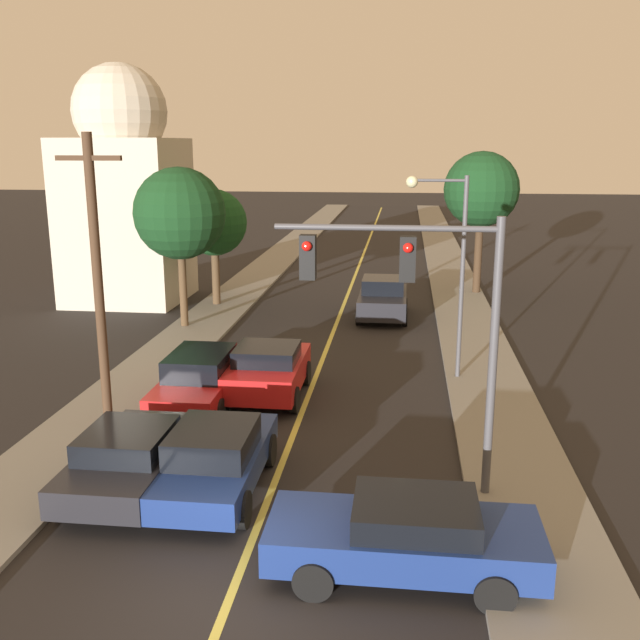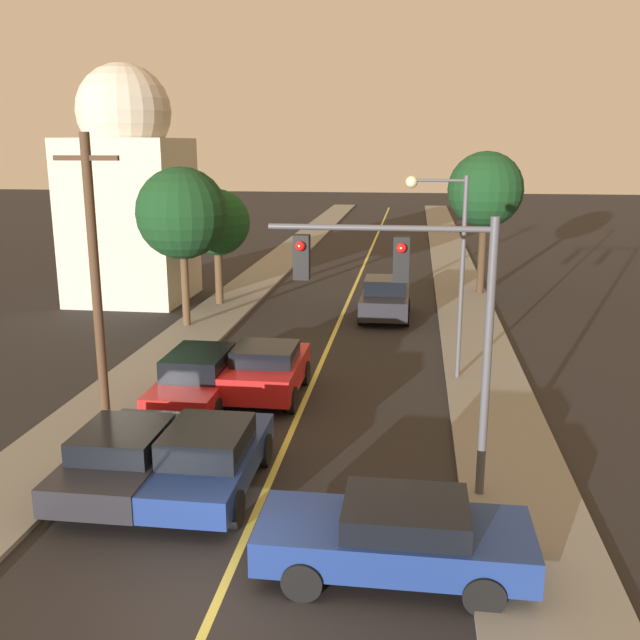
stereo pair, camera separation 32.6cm
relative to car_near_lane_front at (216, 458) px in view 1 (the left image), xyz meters
The scene contains 17 objects.
ground_plane 3.99m from the car_near_lane_front, 72.78° to the right, with size 200.00×200.00×0.00m, color black.
road_surface 32.29m from the car_near_lane_front, 87.95° to the left, with size 8.27×80.00×0.01m.
sidewalk_left 32.55m from the car_near_lane_front, 97.46° to the left, with size 2.50×80.00×0.12m.
sidewalk_right 32.93m from the car_near_lane_front, 78.54° to the left, with size 2.50×80.00×0.12m.
car_near_lane_front is the anchor object (origin of this frame).
car_near_lane_second 5.96m from the car_near_lane_front, 90.00° to the left, with size 2.12×3.89×1.60m.
car_outer_lane_front 1.82m from the car_near_lane_front, behind, with size 2.07×4.29×1.45m.
car_outer_lane_second 5.67m from the car_near_lane_front, 108.71° to the left, with size 1.97×5.17×1.52m.
car_far_oncoming 16.49m from the car_near_lane_front, 79.45° to the left, with size 2.10×4.23×1.72m.
car_crossing_right 4.75m from the car_near_lane_front, 32.21° to the right, with size 4.69×2.01×1.41m.
traffic_signal_mast 5.48m from the car_near_lane_front, ahead, with size 4.51×0.42×5.79m.
streetlamp_right 10.29m from the car_near_lane_front, 57.83° to the left, with size 1.86×0.36×6.23m.
utility_pole_left 5.55m from the car_near_lane_front, 141.99° to the left, with size 1.60×0.24×7.42m.
tree_left_near 14.84m from the car_near_lane_front, 109.87° to the left, with size 3.59×3.59×6.30m.
tree_left_far 18.43m from the car_near_lane_front, 104.75° to the left, with size 2.96×2.96×5.19m.
tree_right_near 23.32m from the car_near_lane_front, 70.99° to the left, with size 3.60×3.60×6.81m.
domed_building_left 20.98m from the car_near_lane_front, 116.07° to the left, with size 5.09×5.09×10.78m.
Camera 1 is at (2.68, -9.85, 7.28)m, focal length 40.00 mm.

